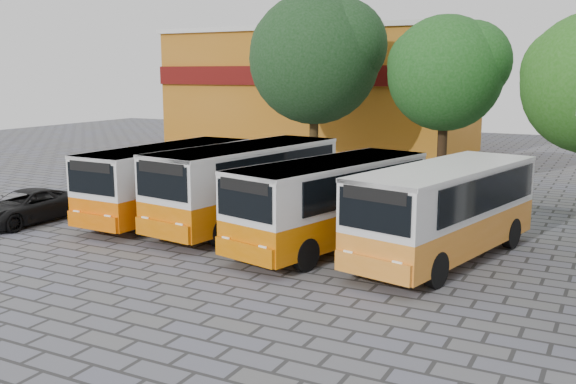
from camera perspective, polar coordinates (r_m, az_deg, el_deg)
The scene contains 9 objects.
ground at distance 17.82m, azimuth 0.32°, elevation -7.00°, with size 90.00×90.00×0.00m, color #5E5E5E.
shophouse_block at distance 45.20m, azimuth 3.07°, elevation 9.01°, with size 20.40×10.40×8.30m.
bus_far_left at distance 24.17m, azimuth -10.61°, elevation 1.31°, with size 2.58×7.60×2.71m.
bus_centre_left at distance 22.49m, azimuth -3.72°, elevation 1.05°, with size 3.56×8.28×2.88m.
bus_centre_right at distance 19.85m, azimuth 3.85°, elevation -0.51°, with size 4.03×7.94×2.71m.
bus_far_right at distance 19.04m, azimuth 13.84°, elevation -1.21°, with size 3.94×8.03×2.75m.
tree_left at distance 34.45m, azimuth 2.52°, elevation 12.12°, with size 7.22×6.87×9.53m.
tree_middle at distance 31.21m, azimuth 13.96°, elevation 10.52°, with size 5.63×5.36×8.03m.
parked_car at distance 25.13m, azimuth -22.33°, elevation -1.21°, with size 1.97×4.27×1.19m, color black.
Camera 1 is at (7.78, -15.10, 5.38)m, focal length 40.00 mm.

